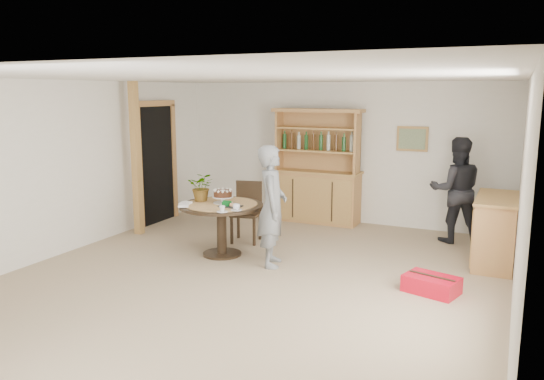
{
  "coord_description": "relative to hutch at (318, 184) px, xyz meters",
  "views": [
    {
      "loc": [
        2.94,
        -5.63,
        2.34
      ],
      "look_at": [
        0.01,
        0.63,
        1.05
      ],
      "focal_mm": 35.0,
      "sensor_mm": 36.0,
      "label": 1
    }
  ],
  "objects": [
    {
      "name": "ground",
      "position": [
        0.3,
        -3.24,
        -0.69
      ],
      "size": [
        7.0,
        7.0,
        0.0
      ],
      "primitive_type": "plane",
      "color": "tan",
      "rests_on": "ground"
    },
    {
      "name": "room_shell",
      "position": [
        0.3,
        -3.23,
        1.05
      ],
      "size": [
        6.04,
        7.04,
        2.52
      ],
      "color": "white",
      "rests_on": "ground"
    },
    {
      "name": "doorway",
      "position": [
        -2.63,
        -1.24,
        0.42
      ],
      "size": [
        0.13,
        1.1,
        2.18
      ],
      "color": "black",
      "rests_on": "ground"
    },
    {
      "name": "pine_post",
      "position": [
        -2.4,
        -2.04,
        0.56
      ],
      "size": [
        0.12,
        0.12,
        2.5
      ],
      "primitive_type": "cube",
      "color": "tan",
      "rests_on": "ground"
    },
    {
      "name": "hutch",
      "position": [
        0.0,
        0.0,
        0.0
      ],
      "size": [
        1.62,
        0.54,
        2.04
      ],
      "color": "tan",
      "rests_on": "ground"
    },
    {
      "name": "sideboard",
      "position": [
        3.04,
        -1.24,
        -0.22
      ],
      "size": [
        0.54,
        1.26,
        0.94
      ],
      "color": "tan",
      "rests_on": "ground"
    },
    {
      "name": "dining_table",
      "position": [
        -0.55,
        -2.48,
        -0.08
      ],
      "size": [
        1.2,
        1.2,
        0.76
      ],
      "color": "black",
      "rests_on": "ground"
    },
    {
      "name": "dining_chair",
      "position": [
        -0.57,
        -1.65,
        -0.15
      ],
      "size": [
        0.5,
        0.5,
        0.95
      ],
      "rotation": [
        0.0,
        0.0,
        0.21
      ],
      "color": "black",
      "rests_on": "ground"
    },
    {
      "name": "birthday_cake",
      "position": [
        -0.55,
        -2.43,
        0.19
      ],
      "size": [
        0.3,
        0.3,
        0.2
      ],
      "color": "white",
      "rests_on": "dining_table"
    },
    {
      "name": "flower_vase",
      "position": [
        -0.9,
        -2.43,
        0.28
      ],
      "size": [
        0.47,
        0.44,
        0.42
      ],
      "primitive_type": "imported",
      "rotation": [
        0.0,
        0.0,
        0.35
      ],
      "color": "#3F7233",
      "rests_on": "dining_table"
    },
    {
      "name": "gift_tray",
      "position": [
        -0.34,
        -2.6,
        0.1
      ],
      "size": [
        0.3,
        0.2,
        0.08
      ],
      "color": "black",
      "rests_on": "dining_table"
    },
    {
      "name": "coffee_cup_a",
      "position": [
        -0.15,
        -2.76,
        0.11
      ],
      "size": [
        0.15,
        0.15,
        0.09
      ],
      "color": "silver",
      "rests_on": "dining_table"
    },
    {
      "name": "coffee_cup_b",
      "position": [
        -0.27,
        -2.93,
        0.11
      ],
      "size": [
        0.15,
        0.15,
        0.08
      ],
      "color": "silver",
      "rests_on": "dining_table"
    },
    {
      "name": "napkins",
      "position": [
        -0.96,
        -2.79,
        0.09
      ],
      "size": [
        0.24,
        0.33,
        0.03
      ],
      "color": "white",
      "rests_on": "dining_table"
    },
    {
      "name": "teen_boy",
      "position": [
        0.3,
        -2.58,
        0.13
      ],
      "size": [
        0.58,
        0.7,
        1.64
      ],
      "primitive_type": "imported",
      "rotation": [
        0.0,
        0.0,
        1.94
      ],
      "color": "slate",
      "rests_on": "ground"
    },
    {
      "name": "adult_person",
      "position": [
        2.41,
        -0.32,
        0.14
      ],
      "size": [
        0.96,
        0.84,
        1.65
      ],
      "primitive_type": "imported",
      "rotation": [
        0.0,
        0.0,
        3.45
      ],
      "color": "black",
      "rests_on": "ground"
    },
    {
      "name": "red_suitcase",
      "position": [
        2.43,
        -2.71,
        -0.59
      ],
      "size": [
        0.69,
        0.55,
        0.21
      ],
      "rotation": [
        0.0,
        0.0,
        -0.28
      ],
      "color": "red",
      "rests_on": "ground"
    }
  ]
}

